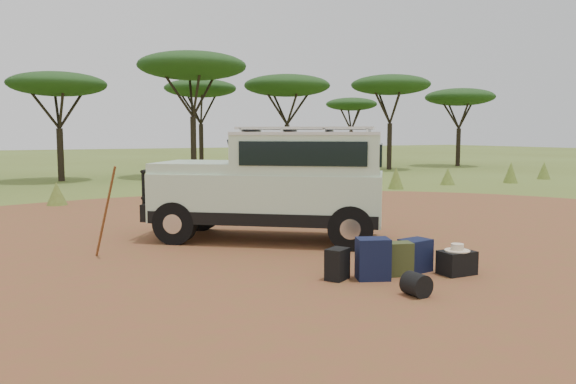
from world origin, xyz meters
name	(u,v)px	position (x,y,z in m)	size (l,w,h in m)	color
ground	(292,255)	(0.00, 0.00, 0.00)	(140.00, 140.00, 0.00)	#586624
dirt_clearing	(292,255)	(0.00, 0.00, 0.00)	(23.00, 23.00, 0.01)	brown
grass_fringe	(166,189)	(0.12, 8.67, 0.40)	(36.60, 1.60, 0.90)	#586624
acacia_treeline	(115,76)	(0.75, 19.81, 4.87)	(46.70, 13.20, 6.26)	black
safari_vehicle	(277,186)	(0.39, 1.38, 1.08)	(4.73, 4.21, 2.24)	beige
walking_staff	(106,212)	(-2.93, 1.24, 0.79)	(0.04, 0.04, 1.67)	brown
backpack_black	(337,264)	(-0.21, -1.80, 0.23)	(0.34, 0.25, 0.47)	black
backpack_navy	(373,259)	(0.26, -2.03, 0.31)	(0.47, 0.33, 0.61)	#101433
backpack_olive	(399,259)	(0.75, -2.03, 0.25)	(0.37, 0.26, 0.51)	#3F4921
duffel_navy	(415,256)	(1.12, -1.94, 0.25)	(0.45, 0.34, 0.51)	#101433
hard_case	(457,263)	(1.56, -2.37, 0.18)	(0.51, 0.36, 0.36)	black
stuff_sack	(416,285)	(0.27, -2.98, 0.16)	(0.31, 0.31, 0.31)	black
safari_hat	(457,248)	(1.56, -2.37, 0.40)	(0.38, 0.38, 0.11)	beige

